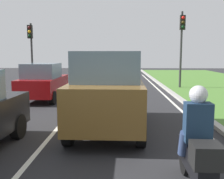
# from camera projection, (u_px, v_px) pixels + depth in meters

# --- Properties ---
(ground_plane) EXTENTS (60.00, 60.00, 0.00)m
(ground_plane) POSITION_uv_depth(u_px,v_px,m) (96.00, 99.00, 13.09)
(ground_plane) COLOR #262628
(lane_line_center) EXTENTS (0.12, 32.00, 0.01)m
(lane_line_center) POSITION_uv_depth(u_px,v_px,m) (82.00, 99.00, 13.11)
(lane_line_center) COLOR silver
(lane_line_center) RESTS_ON ground
(lane_line_right_edge) EXTENTS (0.12, 32.00, 0.01)m
(lane_line_right_edge) POSITION_uv_depth(u_px,v_px,m) (169.00, 99.00, 12.98)
(lane_line_right_edge) COLOR silver
(lane_line_right_edge) RESTS_ON ground
(curb_right) EXTENTS (0.24, 48.00, 0.12)m
(curb_right) POSITION_uv_depth(u_px,v_px,m) (179.00, 98.00, 12.96)
(curb_right) COLOR #9E9B93
(curb_right) RESTS_ON ground
(car_suv_ahead) EXTENTS (2.05, 4.54, 2.28)m
(car_suv_ahead) POSITION_uv_depth(u_px,v_px,m) (108.00, 90.00, 7.72)
(car_suv_ahead) COLOR brown
(car_suv_ahead) RESTS_ON ground
(car_hatchback_far) EXTENTS (1.75, 3.71, 1.78)m
(car_hatchback_far) POSITION_uv_depth(u_px,v_px,m) (43.00, 82.00, 12.78)
(car_hatchback_far) COLOR maroon
(car_hatchback_far) RESTS_ON ground
(motorcycle) EXTENTS (0.41, 1.90, 1.01)m
(motorcycle) POSITION_uv_depth(u_px,v_px,m) (196.00, 161.00, 4.08)
(motorcycle) COLOR black
(motorcycle) RESTS_ON ground
(rider_person) EXTENTS (0.51, 0.41, 1.16)m
(rider_person) POSITION_uv_depth(u_px,v_px,m) (197.00, 121.00, 4.05)
(rider_person) COLOR #192D47
(rider_person) RESTS_ON ground
(traffic_light_near_right) EXTENTS (0.32, 0.50, 4.91)m
(traffic_light_near_right) POSITION_uv_depth(u_px,v_px,m) (182.00, 37.00, 16.84)
(traffic_light_near_right) COLOR #2D2D2D
(traffic_light_near_right) RESTS_ON ground
(traffic_light_overhead_left) EXTENTS (0.32, 0.50, 4.34)m
(traffic_light_overhead_left) POSITION_uv_depth(u_px,v_px,m) (31.00, 43.00, 18.30)
(traffic_light_overhead_left) COLOR #2D2D2D
(traffic_light_overhead_left) RESTS_ON ground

